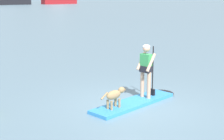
# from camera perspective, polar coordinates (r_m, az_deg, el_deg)

# --- Properties ---
(ground_plane) EXTENTS (400.00, 400.00, 0.00)m
(ground_plane) POSITION_cam_1_polar(r_m,az_deg,el_deg) (10.76, 3.47, -5.58)
(ground_plane) COLOR slate
(paddleboard) EXTENTS (3.41, 1.05, 0.10)m
(paddleboard) POSITION_cam_1_polar(r_m,az_deg,el_deg) (10.91, 4.26, -5.06)
(paddleboard) COLOR #338CD8
(paddleboard) RESTS_ON ground_plane
(person_paddler) EXTENTS (0.63, 0.51, 1.67)m
(person_paddler) POSITION_cam_1_polar(r_m,az_deg,el_deg) (10.91, 5.55, 0.47)
(person_paddler) COLOR tan
(person_paddler) RESTS_ON paddleboard
(dog) EXTENTS (1.00, 0.27, 0.56)m
(dog) POSITION_cam_1_polar(r_m,az_deg,el_deg) (10.03, 0.46, -4.08)
(dog) COLOR #997A51
(dog) RESTS_ON paddleboard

